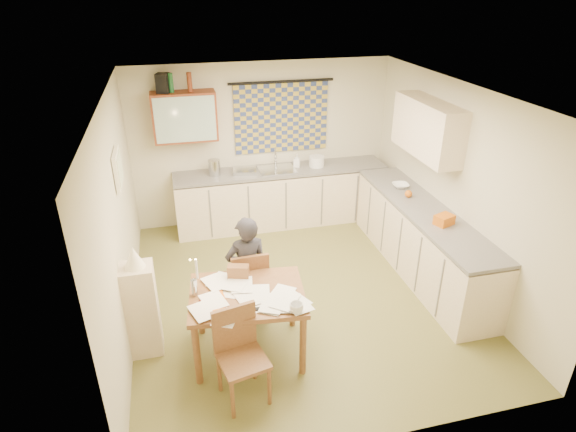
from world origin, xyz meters
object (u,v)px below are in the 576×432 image
object	(u,v)px
chair_far	(249,296)
shelf_stand	(142,310)
counter_right	(421,240)
person	(247,271)
counter_back	(282,197)
dining_table	(248,323)
stove	(472,294)

from	to	relation	value
chair_far	shelf_stand	size ratio (longest dim) A/B	0.88
counter_right	person	world-z (taller)	person
counter_right	person	size ratio (longest dim) A/B	2.24
chair_far	person	size ratio (longest dim) A/B	0.70
chair_far	person	xyz separation A→B (m)	(-0.01, -0.04, 0.37)
counter_back	dining_table	distance (m)	3.04
person	stove	bearing A→B (deg)	158.05
counter_back	shelf_stand	distance (m)	3.30
stove	dining_table	world-z (taller)	stove
counter_right	shelf_stand	bearing A→B (deg)	-168.10
counter_back	person	size ratio (longest dim) A/B	2.51
dining_table	person	world-z (taller)	person
counter_back	chair_far	distance (m)	2.46
stove	dining_table	bearing A→B (deg)	176.51
counter_back	chair_far	bearing A→B (deg)	-112.15
dining_table	chair_far	bearing A→B (deg)	86.74
stove	person	distance (m)	2.51
counter_right	shelf_stand	size ratio (longest dim) A/B	2.83
stove	person	bearing A→B (deg)	163.70
stove	person	size ratio (longest dim) A/B	0.64
counter_right	chair_far	xyz separation A→B (m)	(-2.39, -0.45, -0.17)
stove	chair_far	bearing A→B (deg)	162.82
dining_table	shelf_stand	size ratio (longest dim) A/B	1.19
counter_right	stove	size ratio (longest dim) A/B	3.50
counter_back	stove	size ratio (longest dim) A/B	3.92
counter_right	dining_table	size ratio (longest dim) A/B	2.39
dining_table	person	xyz separation A→B (m)	(0.09, 0.55, 0.28)
stove	chair_far	distance (m)	2.51
chair_far	counter_back	bearing A→B (deg)	-114.54
counter_back	shelf_stand	bearing A→B (deg)	-128.92
stove	shelf_stand	bearing A→B (deg)	172.85
person	shelf_stand	world-z (taller)	person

